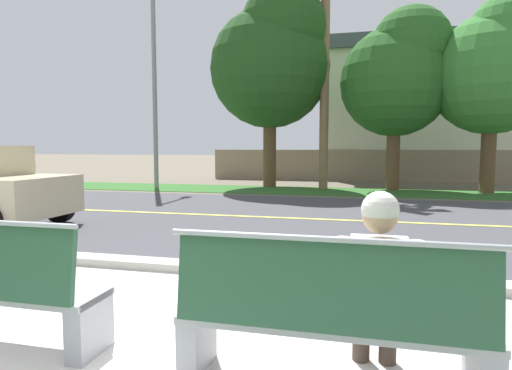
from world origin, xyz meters
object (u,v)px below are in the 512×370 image
(shade_tree_far_left, at_px, (273,59))
(shade_tree_left, at_px, (399,74))
(streetlamp, at_px, (156,64))
(seated_person_white, at_px, (378,281))
(shade_tree_centre, at_px, (497,65))
(bench_right, at_px, (329,321))

(shade_tree_far_left, height_order, shade_tree_left, shade_tree_far_left)
(streetlamp, bearing_deg, seated_person_white, -57.97)
(shade_tree_far_left, bearing_deg, shade_tree_centre, -3.71)
(bench_right, bearing_deg, shade_tree_left, 83.90)
(shade_tree_left, xyz_separation_m, shade_tree_centre, (2.96, -0.35, 0.09))
(shade_tree_centre, bearing_deg, bench_right, -108.81)
(streetlamp, height_order, shade_tree_centre, streetlamp)
(bench_right, bearing_deg, shade_tree_centre, 71.19)
(seated_person_white, relative_size, shade_tree_left, 0.20)
(streetlamp, xyz_separation_m, shade_tree_left, (8.50, 1.20, -0.48))
(seated_person_white, distance_m, shade_tree_centre, 13.73)
(shade_tree_left, height_order, shade_tree_centre, shade_tree_centre)
(streetlamp, xyz_separation_m, shade_tree_far_left, (4.05, 1.33, 0.26))
(seated_person_white, distance_m, shade_tree_far_left, 14.15)
(streetlamp, distance_m, shade_tree_left, 8.60)
(streetlamp, relative_size, shade_tree_far_left, 1.09)
(bench_right, distance_m, shade_tree_left, 13.72)
(seated_person_white, relative_size, shade_tree_far_left, 0.17)
(seated_person_white, xyz_separation_m, shade_tree_left, (1.12, 13.00, 3.37))
(streetlamp, bearing_deg, bench_right, -59.35)
(shade_tree_far_left, relative_size, shade_tree_left, 1.18)
(shade_tree_centre, bearing_deg, shade_tree_far_left, 176.29)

